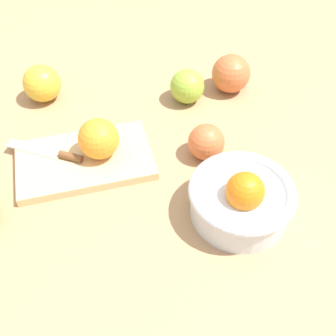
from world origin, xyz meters
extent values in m
plane|color=tan|center=(0.00, 0.00, 0.00)|extent=(2.40, 2.40, 0.00)
cylinder|color=silver|center=(-0.18, 0.14, 0.03)|extent=(0.16, 0.16, 0.06)
torus|color=silver|center=(-0.18, 0.14, 0.06)|extent=(0.17, 0.17, 0.02)
sphere|color=orange|center=(-0.18, 0.15, 0.07)|extent=(0.06, 0.06, 0.06)
cube|color=#DBB77F|center=(0.07, -0.01, 0.01)|extent=(0.26, 0.18, 0.02)
sphere|color=orange|center=(0.04, -0.01, 0.05)|extent=(0.07, 0.07, 0.07)
cube|color=silver|center=(0.17, -0.04, 0.02)|extent=(0.11, 0.07, 0.00)
cylinder|color=brown|center=(0.10, -0.01, 0.02)|extent=(0.05, 0.03, 0.01)
sphere|color=gold|center=(0.16, -0.22, 0.04)|extent=(0.08, 0.08, 0.08)
sphere|color=#CC6638|center=(-0.15, 0.00, 0.03)|extent=(0.07, 0.07, 0.07)
sphere|color=#8EB738|center=(-0.15, -0.17, 0.04)|extent=(0.07, 0.07, 0.07)
sphere|color=#CC6638|center=(-0.25, -0.20, 0.04)|extent=(0.08, 0.08, 0.08)
camera|label=1|loc=(-0.01, 0.56, 0.58)|focal=45.76mm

